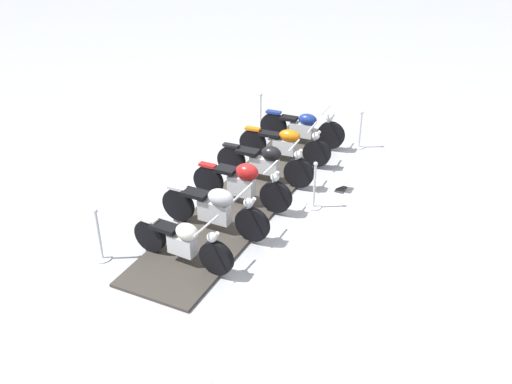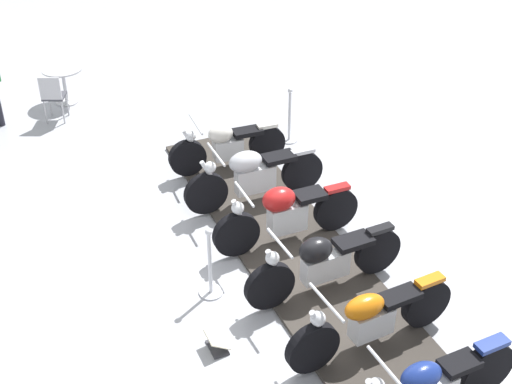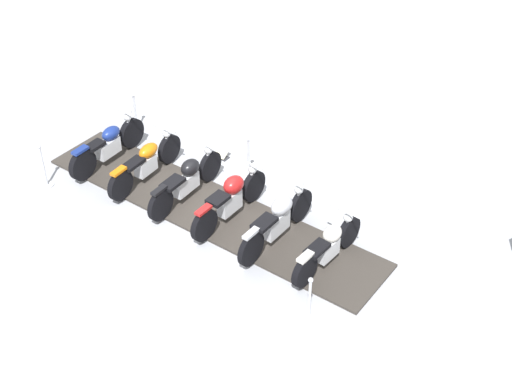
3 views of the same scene
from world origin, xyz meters
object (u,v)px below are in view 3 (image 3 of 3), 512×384
Objects in this scene: motorcycle_copper at (146,162)px; motorcycle_navy at (108,145)px; stanchion_left_rear at (44,172)px; motorcycle_chrome at (278,219)px; motorcycle_cream at (328,246)px; motorcycle_maroon at (231,198)px; stanchion_right_rear at (136,117)px; stanchion_right_mid at (249,165)px; motorcycle_black at (187,179)px; info_placard at (222,155)px; stanchion_left_front at (309,308)px.

motorcycle_navy is (-0.59, -0.99, -0.00)m from motorcycle_copper.
stanchion_left_rear is at bearing 127.40° from motorcycle_copper.
motorcycle_cream is at bearing -90.01° from motorcycle_chrome.
motorcycle_chrome is 1.93× the size of stanchion_left_rear.
motorcycle_chrome is 1.02× the size of motorcycle_maroon.
stanchion_right_rear is at bearing 80.89° from motorcycle_cream.
stanchion_right_rear reaches higher than motorcycle_cream.
stanchion_right_mid is (-1.47, 0.21, -0.21)m from motorcycle_maroon.
motorcycle_maroon reaches higher than motorcycle_cream.
stanchion_right_mid reaches higher than motorcycle_black.
stanchion_right_mid is at bearing 98.66° from stanchion_left_rear.
info_placard is (0.99, 2.20, -0.29)m from stanchion_right_rear.
motorcycle_chrome reaches higher than info_placard.
stanchion_left_front is (2.09, 0.67, -0.21)m from motorcycle_chrome.
motorcycle_cream is at bearing 168.24° from stanchion_left_front.
motorcycle_navy reaches higher than motorcycle_black.
motorcycle_chrome is 0.99× the size of motorcycle_navy.
stanchion_left_front reaches higher than info_placard.
motorcycle_black reaches higher than stanchion_left_front.
motorcycle_copper is at bearing 99.84° from stanchion_left_rear.
motorcycle_navy is (-2.98, -4.93, 0.01)m from motorcycle_cream.
stanchion_right_rear is at bearing 61.86° from motorcycle_black.
motorcycle_black is 3.16m from stanchion_left_rear.
motorcycle_copper is 2.19m from stanchion_left_rear.
stanchion_right_rear is at bearing 71.54° from motorcycle_maroon.
stanchion_right_rear is (-2.62, -1.69, -0.16)m from motorcycle_black.
motorcycle_navy is at bearing 90.80° from motorcycle_maroon.
motorcycle_maroon is 4.22m from stanchion_left_rear.
motorcycle_cream is at bearing -92.31° from motorcycle_black.
motorcycle_chrome is 0.97× the size of motorcycle_black.
motorcycle_chrome is at bearing 74.68° from stanchion_left_rear.
motorcycle_navy is 1.48m from stanchion_right_rear.
info_placard is at bearing 69.94° from motorcycle_cream.
motorcycle_chrome is 5.31m from stanchion_left_rear.
motorcycle_black is 1.50m from stanchion_right_mid.
motorcycle_chrome is at bearing 20.50° from stanchion_right_mid.
motorcycle_copper is at bearing 19.05° from stanchion_right_rear.
motorcycle_copper is at bearing 88.35° from motorcycle_black.
motorcycle_maroon is 3.16m from stanchion_left_front.
motorcycle_copper is at bearing 90.87° from motorcycle_maroon.
stanchion_right_rear is at bearing -143.70° from stanchion_left_front.
stanchion_left_rear is (-0.21, -3.15, -0.15)m from motorcycle_black.
motorcycle_cream is 3.46m from motorcycle_black.
motorcycle_maroon is 2.33m from info_placard.
motorcycle_copper is 2.00× the size of stanchion_left_front.
info_placard is at bearing 65.78° from stanchion_right_rear.
motorcycle_copper is 1.99× the size of stanchion_right_mid.
stanchion_right_mid reaches higher than motorcycle_cream.
motorcycle_black is 1.97× the size of stanchion_right_mid.
motorcycle_black is 2.08× the size of stanchion_right_rear.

